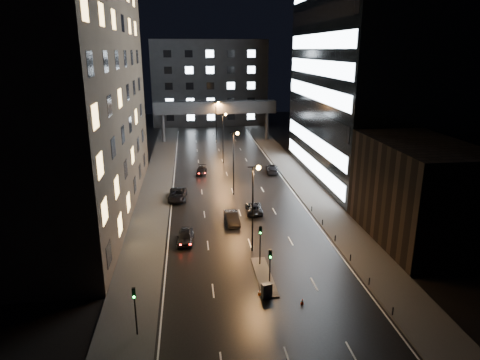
% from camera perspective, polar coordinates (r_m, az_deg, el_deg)
% --- Properties ---
extents(ground, '(160.00, 160.00, 0.00)m').
position_cam_1_polar(ground, '(79.62, -1.77, 0.83)').
color(ground, black).
rests_on(ground, ground).
extents(sidewalk_left, '(5.00, 110.00, 0.15)m').
position_cam_1_polar(sidewalk_left, '(74.74, -11.00, -0.52)').
color(sidewalk_left, '#383533').
rests_on(sidewalk_left, ground).
extents(sidewalk_right, '(5.00, 110.00, 0.15)m').
position_cam_1_polar(sidewalk_right, '(76.98, 7.88, 0.16)').
color(sidewalk_right, '#383533').
rests_on(sidewalk_right, ground).
extents(building_left, '(15.00, 48.00, 40.00)m').
position_cam_1_polar(building_left, '(62.21, -22.23, 13.79)').
color(building_left, '#2D2319').
rests_on(building_left, ground).
extents(building_right_low, '(10.00, 18.00, 12.00)m').
position_cam_1_polar(building_right_low, '(54.95, 22.64, -1.47)').
color(building_right_low, black).
rests_on(building_right_low, ground).
extents(building_right_glass, '(20.00, 36.00, 45.00)m').
position_cam_1_polar(building_right_glass, '(78.85, 17.58, 16.49)').
color(building_right_glass, black).
rests_on(building_right_glass, ground).
extents(building_far, '(34.00, 14.00, 25.00)m').
position_cam_1_polar(building_far, '(134.68, -4.14, 12.85)').
color(building_far, '#333335').
rests_on(building_far, ground).
extents(skybridge, '(30.00, 3.00, 10.00)m').
position_cam_1_polar(skybridge, '(107.27, -3.30, 9.57)').
color(skybridge, '#333335').
rests_on(skybridge, ground).
extents(median_island, '(1.60, 8.00, 0.15)m').
position_cam_1_polar(median_island, '(44.67, 3.20, -12.69)').
color(median_island, '#383533').
rests_on(median_island, ground).
extents(traffic_signal_near, '(0.28, 0.34, 4.40)m').
position_cam_1_polar(traffic_signal_near, '(45.47, 2.71, -7.84)').
color(traffic_signal_near, black).
rests_on(traffic_signal_near, median_island).
extents(traffic_signal_far, '(0.28, 0.34, 4.40)m').
position_cam_1_polar(traffic_signal_far, '(40.63, 4.02, -11.07)').
color(traffic_signal_far, black).
rests_on(traffic_signal_far, median_island).
extents(traffic_signal_corner, '(0.28, 0.34, 4.40)m').
position_cam_1_polar(traffic_signal_corner, '(36.08, -13.85, -15.78)').
color(traffic_signal_corner, black).
rests_on(traffic_signal_corner, ground).
extents(bollard_row, '(0.12, 25.12, 0.90)m').
position_cam_1_polar(bollard_row, '(50.81, 13.49, -8.82)').
color(bollard_row, black).
rests_on(bollard_row, ground).
extents(streetlight_near, '(1.45, 0.50, 10.15)m').
position_cam_1_polar(streetlight_near, '(47.38, 1.90, -2.33)').
color(streetlight_near, black).
rests_on(streetlight_near, ground).
extents(streetlight_mid_a, '(1.45, 0.50, 10.15)m').
position_cam_1_polar(streetlight_mid_a, '(66.42, -0.73, 3.35)').
color(streetlight_mid_a, black).
rests_on(streetlight_mid_a, ground).
extents(streetlight_mid_b, '(1.45, 0.50, 10.15)m').
position_cam_1_polar(streetlight_mid_b, '(85.89, -2.19, 6.48)').
color(streetlight_mid_b, black).
rests_on(streetlight_mid_b, ground).
extents(streetlight_far, '(1.45, 0.50, 10.15)m').
position_cam_1_polar(streetlight_far, '(105.56, -3.12, 8.45)').
color(streetlight_far, black).
rests_on(streetlight_far, ground).
extents(car_away_a, '(2.24, 4.72, 1.56)m').
position_cam_1_polar(car_away_a, '(51.94, -7.30, -7.48)').
color(car_away_a, black).
rests_on(car_away_a, ground).
extents(car_away_b, '(1.89, 4.77, 1.55)m').
position_cam_1_polar(car_away_b, '(56.92, -1.10, -5.09)').
color(car_away_b, black).
rests_on(car_away_b, ground).
extents(car_away_c, '(2.98, 5.93, 1.61)m').
position_cam_1_polar(car_away_c, '(66.43, -8.33, -1.95)').
color(car_away_c, black).
rests_on(car_away_c, ground).
extents(car_away_d, '(2.32, 4.64, 1.29)m').
position_cam_1_polar(car_away_d, '(79.65, -5.15, 1.26)').
color(car_away_d, black).
rests_on(car_away_d, ground).
extents(car_toward_a, '(2.45, 4.86, 1.32)m').
position_cam_1_polar(car_toward_a, '(60.76, 1.87, -3.74)').
color(car_toward_a, black).
rests_on(car_toward_a, ground).
extents(car_toward_b, '(2.84, 5.61, 1.56)m').
position_cam_1_polar(car_toward_b, '(80.36, 4.30, 1.52)').
color(car_toward_b, black).
rests_on(car_toward_b, ground).
extents(utility_cabinet, '(1.04, 0.79, 1.25)m').
position_cam_1_polar(utility_cabinet, '(41.12, 3.57, -14.40)').
color(utility_cabinet, '#49484B').
rests_on(utility_cabinet, median_island).
extents(cone_a, '(0.45, 0.45, 0.57)m').
position_cam_1_polar(cone_a, '(41.65, 2.63, -14.73)').
color(cone_a, '#FF5C0D').
rests_on(cone_a, ground).
extents(cone_b, '(0.37, 0.37, 0.57)m').
position_cam_1_polar(cone_b, '(40.74, 8.29, -15.71)').
color(cone_b, '#FE320D').
rests_on(cone_b, ground).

